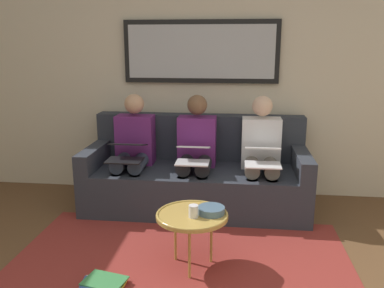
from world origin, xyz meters
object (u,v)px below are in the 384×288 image
(cup, at_px, (193,211))
(laptop_white, at_px, (263,155))
(couch, at_px, (197,176))
(framed_mirror, at_px, (201,52))
(coffee_table, at_px, (192,216))
(magazine_stack, at_px, (103,284))
(bowl, at_px, (211,210))
(person_left, at_px, (261,151))
(person_right, at_px, (133,148))
(laptop_black, at_px, (127,151))
(laptop_silver, at_px, (193,154))
(person_middle, at_px, (196,149))

(cup, height_order, laptop_white, laptop_white)
(couch, relative_size, framed_mirror, 1.35)
(coffee_table, distance_m, magazine_stack, 0.77)
(bowl, height_order, laptop_white, laptop_white)
(cup, bearing_deg, coffee_table, -71.03)
(magazine_stack, bearing_deg, laptop_white, -131.76)
(bowl, distance_m, person_left, 1.20)
(person_right, distance_m, laptop_black, 0.24)
(bowl, relative_size, laptop_silver, 0.56)
(couch, relative_size, person_right, 1.93)
(laptop_black, bearing_deg, bowl, 134.80)
(person_middle, xyz_separation_m, laptop_black, (0.64, 0.24, 0.02))
(laptop_silver, bearing_deg, laptop_white, -179.74)
(framed_mirror, distance_m, bowl, 1.94)
(framed_mirror, distance_m, laptop_silver, 1.16)
(couch, height_order, person_left, person_left)
(framed_mirror, height_order, bowl, framed_mirror)
(laptop_white, bearing_deg, coffee_table, 58.91)
(framed_mirror, xyz_separation_m, person_left, (-0.64, 0.46, -0.94))
(coffee_table, xyz_separation_m, laptop_black, (0.73, -0.91, 0.23))
(person_middle, bearing_deg, person_left, 180.00)
(laptop_white, distance_m, person_middle, 0.68)
(coffee_table, xyz_separation_m, bowl, (-0.14, -0.03, 0.04))
(couch, relative_size, person_middle, 1.93)
(laptop_white, height_order, laptop_silver, laptop_white)
(person_right, bearing_deg, bowl, 127.92)
(couch, height_order, person_middle, person_middle)
(person_middle, height_order, laptop_black, person_middle)
(person_right, bearing_deg, laptop_white, 169.33)
(bowl, height_order, person_right, person_right)
(coffee_table, distance_m, laptop_black, 1.19)
(person_left, bearing_deg, laptop_white, 90.00)
(laptop_black, bearing_deg, framed_mirror, -132.54)
(framed_mirror, xyz_separation_m, person_middle, (0.00, 0.46, -0.94))
(cup, xyz_separation_m, bowl, (-0.12, -0.08, -0.02))
(person_left, bearing_deg, person_middle, 0.00)
(couch, relative_size, laptop_silver, 6.21)
(laptop_silver, bearing_deg, couch, -90.00)
(laptop_white, height_order, person_middle, person_middle)
(cup, xyz_separation_m, person_right, (0.75, -1.20, 0.14))
(framed_mirror, distance_m, laptop_white, 1.32)
(couch, xyz_separation_m, bowl, (-0.23, 1.19, 0.14))
(laptop_silver, bearing_deg, laptop_black, -0.31)
(couch, bearing_deg, coffee_table, 94.35)
(coffee_table, xyz_separation_m, laptop_white, (-0.55, -0.91, 0.23))
(laptop_silver, bearing_deg, person_middle, -90.00)
(magazine_stack, bearing_deg, coffee_table, -148.78)
(person_middle, distance_m, laptop_black, 0.68)
(cup, xyz_separation_m, magazine_stack, (0.59, 0.30, -0.44))
(person_middle, bearing_deg, couch, -90.00)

